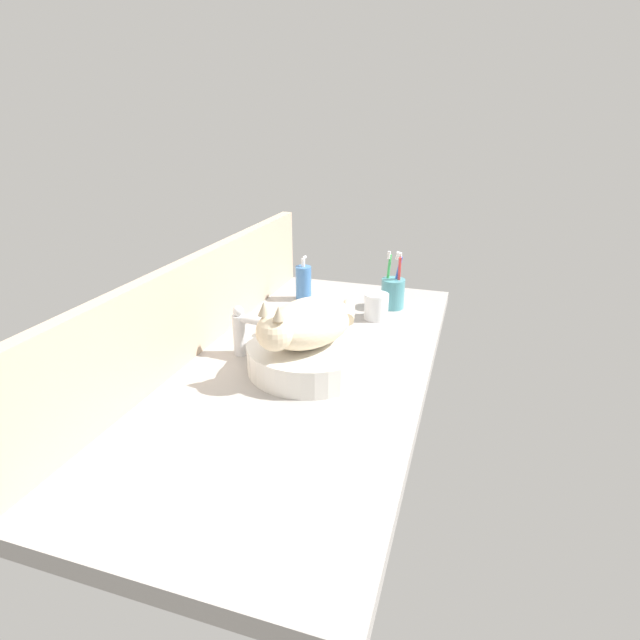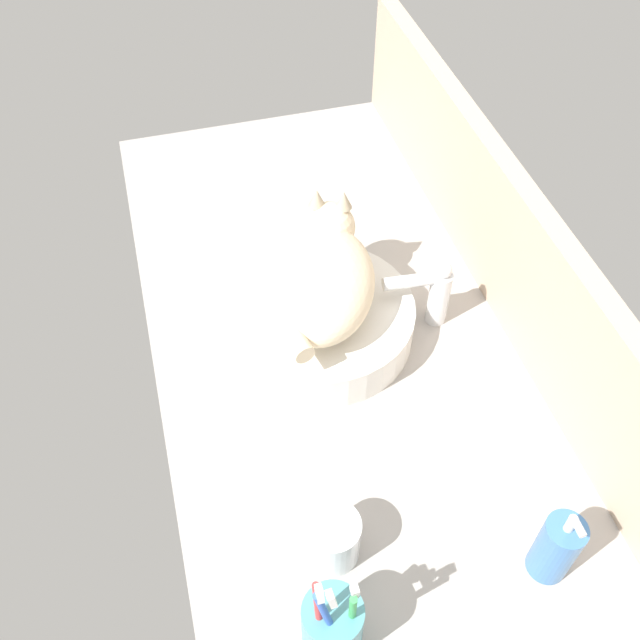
% 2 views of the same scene
% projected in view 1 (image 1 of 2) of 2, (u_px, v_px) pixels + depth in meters
% --- Properties ---
extents(ground_plane, '(1.36, 0.63, 0.04)m').
position_uv_depth(ground_plane, '(303.00, 370.00, 1.29)').
color(ground_plane, '#9E9993').
extents(backsplash_panel, '(1.36, 0.04, 0.25)m').
position_uv_depth(backsplash_panel, '(195.00, 304.00, 1.32)').
color(backsplash_panel, tan).
rests_on(backsplash_panel, ground_plane).
extents(sink_basin, '(0.31, 0.31, 0.07)m').
position_uv_depth(sink_basin, '(310.00, 356.00, 1.24)').
color(sink_basin, silver).
rests_on(sink_basin, ground_plane).
extents(cat, '(0.30, 0.25, 0.14)m').
position_uv_depth(cat, '(306.00, 323.00, 1.20)').
color(cat, beige).
rests_on(cat, sink_basin).
extents(faucet, '(0.04, 0.12, 0.14)m').
position_uv_depth(faucet, '(243.00, 330.00, 1.30)').
color(faucet, silver).
rests_on(faucet, ground_plane).
extents(soap_dispenser, '(0.05, 0.05, 0.15)m').
position_uv_depth(soap_dispenser, '(303.00, 283.00, 1.70)').
color(soap_dispenser, '#3F72B2').
rests_on(soap_dispenser, ground_plane).
extents(toothbrush_cup, '(0.08, 0.08, 0.19)m').
position_uv_depth(toothbrush_cup, '(393.00, 292.00, 1.63)').
color(toothbrush_cup, teal).
rests_on(toothbrush_cup, ground_plane).
extents(water_glass, '(0.08, 0.08, 0.08)m').
position_uv_depth(water_glass, '(376.00, 308.00, 1.55)').
color(water_glass, white).
rests_on(water_glass, ground_plane).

